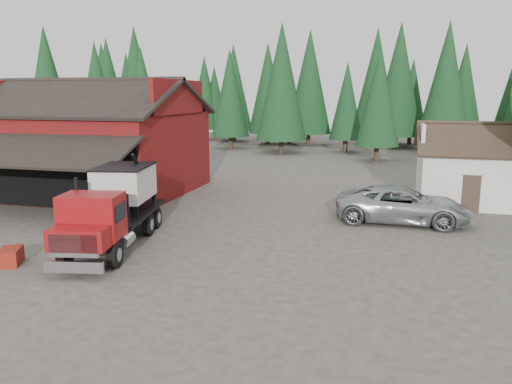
# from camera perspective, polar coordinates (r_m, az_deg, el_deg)

# --- Properties ---
(ground) EXTENTS (120.00, 120.00, 0.00)m
(ground) POSITION_cam_1_polar(r_m,az_deg,el_deg) (20.22, -6.83, -6.70)
(ground) COLOR #453F36
(ground) RESTS_ON ground
(red_barn) EXTENTS (12.80, 13.63, 7.18)m
(red_barn) POSITION_cam_1_polar(r_m,az_deg,el_deg) (33.40, -18.21, 4.61)
(red_barn) COLOR maroon
(red_barn) RESTS_ON ground
(farmhouse) EXTENTS (8.60, 6.42, 4.65)m
(farmhouse) POSITION_cam_1_polar(r_m,az_deg,el_deg) (31.65, 25.40, 1.88)
(farmhouse) COLOR silver
(farmhouse) RESTS_ON ground
(conifer_backdrop) EXTENTS (76.00, 16.00, 16.00)m
(conifer_backdrop) POSITION_cam_1_polar(r_m,az_deg,el_deg) (60.57, 8.23, 5.18)
(conifer_backdrop) COLOR #113314
(conifer_backdrop) RESTS_ON ground
(near_pine_a) EXTENTS (4.40, 4.40, 11.40)m
(near_pine_a) POSITION_cam_1_polar(r_m,az_deg,el_deg) (54.39, -17.74, 10.86)
(near_pine_a) COLOR #382619
(near_pine_a) RESTS_ON ground
(near_pine_b) EXTENTS (3.96, 3.96, 10.40)m
(near_pine_b) POSITION_cam_1_polar(r_m,az_deg,el_deg) (47.83, 13.87, 10.49)
(near_pine_b) COLOR #382619
(near_pine_b) RESTS_ON ground
(near_pine_d) EXTENTS (5.28, 5.28, 13.40)m
(near_pine_d) POSITION_cam_1_polar(r_m,az_deg,el_deg) (53.04, 2.96, 12.45)
(near_pine_d) COLOR #382619
(near_pine_d) RESTS_ON ground
(feed_truck) EXTENTS (3.64, 8.31, 3.63)m
(feed_truck) POSITION_cam_1_polar(r_m,az_deg,el_deg) (21.19, -15.89, -1.47)
(feed_truck) COLOR black
(feed_truck) RESTS_ON ground
(silver_car) EXTENTS (6.40, 3.07, 1.76)m
(silver_car) POSITION_cam_1_polar(r_m,az_deg,el_deg) (25.22, 16.42, -1.42)
(silver_car) COLOR #A4A7AC
(silver_car) RESTS_ON ground
(equip_box) EXTENTS (1.11, 1.30, 0.60)m
(equip_box) POSITION_cam_1_polar(r_m,az_deg,el_deg) (20.57, -26.26, -6.62)
(equip_box) COLOR maroon
(equip_box) RESTS_ON ground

